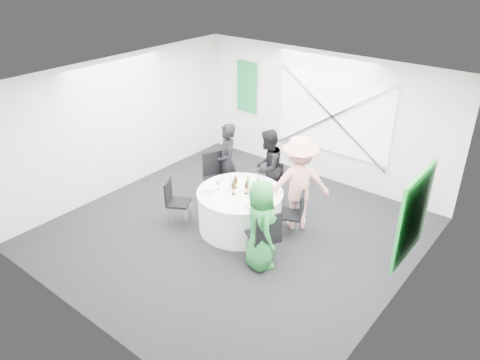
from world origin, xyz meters
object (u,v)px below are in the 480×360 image
Objects in this scene: chair_back_right at (295,211)px; person_woman_green at (260,225)px; banquet_table at (240,210)px; person_man_back at (268,167)px; chair_front_left at (174,199)px; green_water_bottle at (248,186)px; person_woman_pink at (299,183)px; chair_back at (272,181)px; clear_water_bottle at (232,183)px; chair_front_right at (265,234)px; chair_back_left at (216,173)px; person_man_back_left at (227,163)px.

person_woman_green reaches higher than chair_back_right.
person_man_back is (-0.19, 1.11, 0.40)m from banquet_table.
chair_front_left is 2.64× the size of green_water_bottle.
person_woman_pink is at bearing 41.95° from banquet_table.
chair_front_left is (-1.08, -0.61, 0.13)m from banquet_table.
person_woman_pink is 0.92m from green_water_bottle.
green_water_bottle reaches higher than chair_back.
person_woman_green is 5.61× the size of clear_water_bottle.
chair_back is 1.01m from person_woman_pink.
banquet_table is 1.75× the size of chair_back.
clear_water_bottle reaches higher than chair_front_left.
chair_front_left is at bearing -58.80° from chair_front_right.
chair_back_left is 2.32m from person_woman_green.
chair_front_left is 1.14m from clear_water_bottle.
banquet_table is 1.20m from person_man_back.
chair_back is 0.55× the size of person_man_back_left.
chair_front_right is 0.63× the size of person_man_back_left.
chair_front_right is 0.19m from person_woman_green.
person_woman_pink is (0.79, 0.71, 0.52)m from banquet_table.
green_water_bottle reaches higher than chair_back_left.
chair_front_left is (-2.08, -0.01, -0.09)m from chair_front_right.
banquet_table is 0.53m from green_water_bottle.
person_woman_pink is 6.55× the size of clear_water_bottle.
chair_back_right is 3.22× the size of clear_water_bottle.
chair_back_right is at bearing 48.09° from person_man_back.
green_water_bottle is (-0.80, -0.34, 0.38)m from chair_back_right.
person_man_back_left reaches higher than clear_water_bottle.
chair_back_right is 1.35m from person_man_back.
person_man_back_left is at bearing 147.63° from green_water_bottle.
chair_front_left reaches higher than banquet_table.
person_man_back reaches higher than green_water_bottle.
chair_back is 1.01× the size of chair_back_right.
person_woman_green reaches higher than banquet_table.
green_water_bottle is (1.17, -0.45, 0.28)m from chair_back_left.
green_water_bottle reaches higher than chair_front_left.
chair_back_right is at bearing 19.83° from clear_water_bottle.
person_man_back is (-1.19, 1.72, 0.18)m from chair_front_right.
chair_back_left is 1.98m from chair_back_right.
person_woman_green reaches higher than clear_water_bottle.
person_man_back is 0.87× the size of person_woman_pink.
chair_back is 1.14m from chair_back_left.
green_water_bottle reaches higher than clear_water_bottle.
person_woman_pink reaches higher than clear_water_bottle.
person_man_back reaches higher than chair_back.
person_woman_pink reaches higher than chair_front_right.
clear_water_bottle is (-1.19, 0.61, 0.27)m from chair_front_right.
chair_back_left reaches higher than chair_back.
person_woman_pink reaches higher than green_water_bottle.
chair_back is at bearing 83.80° from clear_water_bottle.
chair_back_left reaches higher than chair_back_right.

